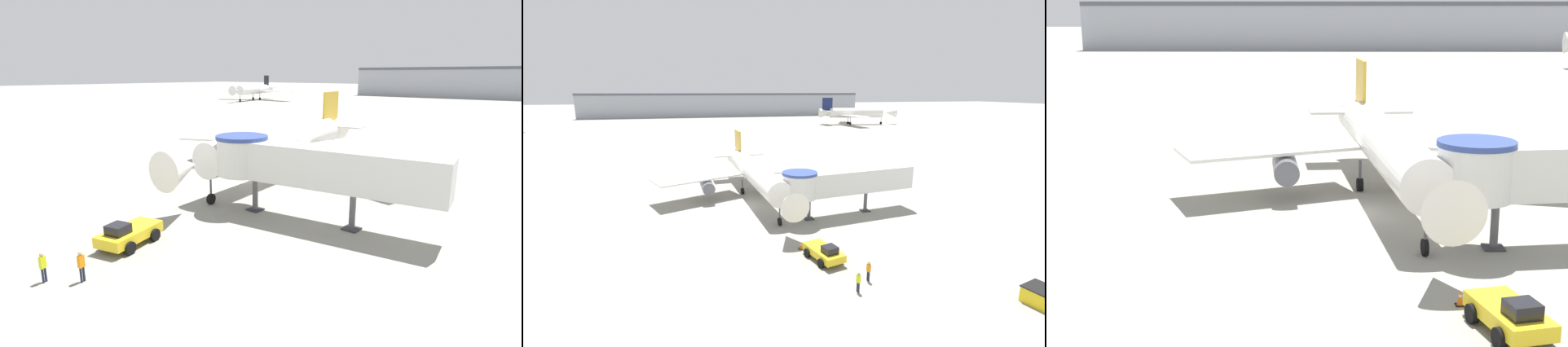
{
  "view_description": "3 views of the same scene",
  "coord_description": "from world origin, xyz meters",
  "views": [
    {
      "loc": [
        26.87,
        -30.16,
        10.47
      ],
      "look_at": [
        6.01,
        -4.69,
        2.41
      ],
      "focal_mm": 28.0,
      "sensor_mm": 36.0,
      "label": 1
    },
    {
      "loc": [
        -4.9,
        -44.16,
        14.87
      ],
      "look_at": [
        6.71,
        3.8,
        3.17
      ],
      "focal_mm": 24.0,
      "sensor_mm": 36.0,
      "label": 2
    },
    {
      "loc": [
        -2.23,
        -43.54,
        12.61
      ],
      "look_at": [
        -2.74,
        -4.83,
        3.62
      ],
      "focal_mm": 50.0,
      "sensor_mm": 36.0,
      "label": 3
    }
  ],
  "objects": [
    {
      "name": "pushback_tug_yellow",
      "position": [
        5.39,
        -17.02,
        0.77
      ],
      "size": [
        3.02,
        4.5,
        1.66
      ],
      "rotation": [
        0.0,
        0.0,
        0.25
      ],
      "color": "yellow",
      "rests_on": "ground_plane"
    },
    {
      "name": "traffic_cone_starboard_wing",
      "position": [
        13.36,
        2.82,
        0.34
      ],
      "size": [
        0.43,
        0.43,
        0.72
      ],
      "color": "black",
      "rests_on": "ground_plane"
    },
    {
      "name": "traffic_cone_near_nose",
      "position": [
        3.97,
        -14.32,
        0.33
      ],
      "size": [
        0.42,
        0.42,
        0.7
      ],
      "color": "black",
      "rests_on": "ground_plane"
    },
    {
      "name": "ground_crew_marshaller",
      "position": [
        6.12,
        -22.48,
        0.95
      ],
      "size": [
        0.28,
        0.36,
        1.65
      ],
      "rotation": [
        0.0,
        0.0,
        5.04
      ],
      "color": "#1E2338",
      "rests_on": "ground_plane"
    },
    {
      "name": "jet_bridge",
      "position": [
        11.22,
        -6.25,
        4.19
      ],
      "size": [
        17.27,
        5.36,
        5.87
      ],
      "rotation": [
        0.0,
        0.0,
        0.13
      ],
      "color": "silver",
      "rests_on": "ground_plane"
    },
    {
      "name": "ground_plane",
      "position": [
        0.0,
        0.0,
        0.0
      ],
      "size": [
        800.0,
        800.0,
        0.0
      ],
      "primitive_type": "plane",
      "color": "gray"
    },
    {
      "name": "ground_crew_wing_walker",
      "position": [
        7.61,
        -21.2,
        0.98
      ],
      "size": [
        0.26,
        0.36,
        1.7
      ],
      "rotation": [
        0.0,
        0.0,
        4.95
      ],
      "color": "#1E2338",
      "rests_on": "ground_plane"
    },
    {
      "name": "background_jet_black_tail",
      "position": [
        -82.96,
        99.62,
        4.38
      ],
      "size": [
        33.62,
        30.49,
        9.96
      ],
      "rotation": [
        0.0,
        0.0,
        0.19
      ],
      "color": "white",
      "rests_on": "ground_plane"
    },
    {
      "name": "main_airplane",
      "position": [
        2.32,
        3.57,
        3.58
      ],
      "size": [
        28.06,
        30.46,
        8.38
      ],
      "rotation": [
        0.0,
        0.0,
        0.09
      ],
      "color": "white",
      "rests_on": "ground_plane"
    }
  ]
}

